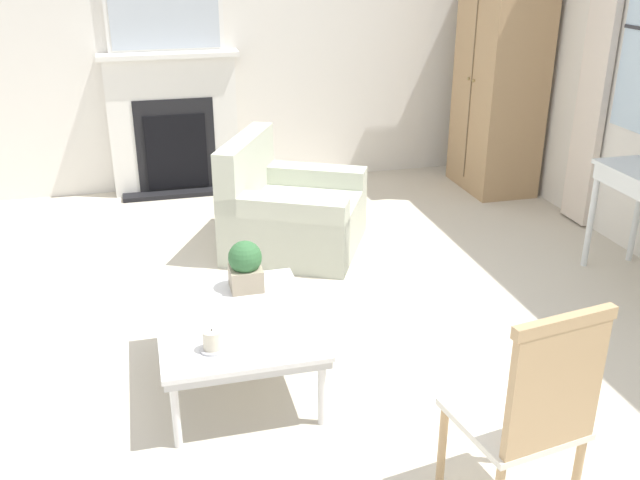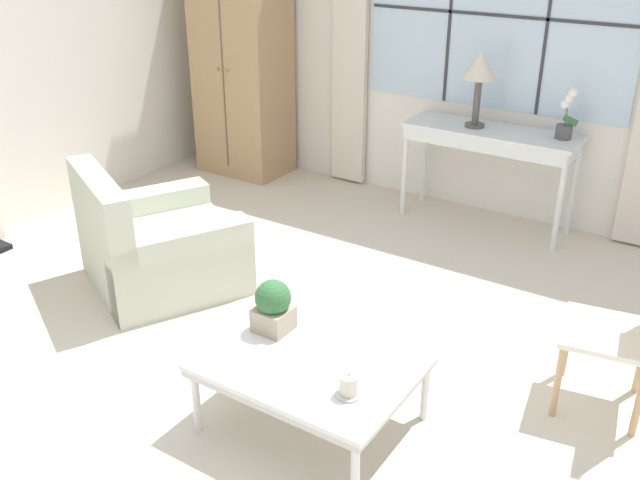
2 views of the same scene
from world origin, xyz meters
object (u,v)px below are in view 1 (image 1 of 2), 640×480
(armoire, at_px, (500,74))
(pillar_candle, at_px, (212,342))
(side_chair_wooden, at_px, (533,408))
(armchair_upholstered, at_px, (290,215))
(fireplace, at_px, (173,115))
(potted_plant_small, at_px, (245,265))
(coffee_table, at_px, (235,323))

(armoire, xyz_separation_m, pillar_candle, (2.92, -2.94, -0.62))
(side_chair_wooden, bearing_deg, armchair_upholstered, -173.96)
(armoire, bearing_deg, fireplace, -102.40)
(side_chair_wooden, height_order, pillar_candle, side_chair_wooden)
(armoire, relative_size, potted_plant_small, 7.53)
(fireplace, relative_size, side_chair_wooden, 2.07)
(armoire, bearing_deg, side_chair_wooden, -25.21)
(pillar_candle, bearing_deg, side_chair_wooden, 49.15)
(armoire, distance_m, potted_plant_small, 3.59)
(pillar_candle, bearing_deg, armchair_upholstered, 158.05)
(fireplace, distance_m, potted_plant_small, 2.97)
(side_chair_wooden, bearing_deg, armoire, 154.79)
(fireplace, relative_size, coffee_table, 2.06)
(side_chair_wooden, relative_size, coffee_table, 0.99)
(armoire, height_order, potted_plant_small, armoire)
(fireplace, xyz_separation_m, side_chair_wooden, (4.52, 1.05, -0.16))
(armchair_upholstered, distance_m, potted_plant_small, 1.51)
(armoire, bearing_deg, potted_plant_small, -49.12)
(armchair_upholstered, distance_m, side_chair_wooden, 2.97)
(fireplace, distance_m, side_chair_wooden, 4.64)
(armchair_upholstered, relative_size, potted_plant_small, 4.52)
(potted_plant_small, bearing_deg, fireplace, -176.27)
(pillar_candle, bearing_deg, armoire, 134.86)
(fireplace, distance_m, coffee_table, 3.28)
(fireplace, relative_size, armchair_upholstered, 1.63)
(side_chair_wooden, distance_m, pillar_candle, 1.47)
(potted_plant_small, relative_size, pillar_candle, 2.31)
(armchair_upholstered, height_order, potted_plant_small, armchair_upholstered)
(armchair_upholstered, bearing_deg, fireplace, -154.91)
(side_chair_wooden, xyz_separation_m, potted_plant_small, (-1.56, -0.86, -0.01))
(armoire, distance_m, armchair_upholstered, 2.47)
(fireplace, xyz_separation_m, armchair_upholstered, (1.57, 0.74, -0.45))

